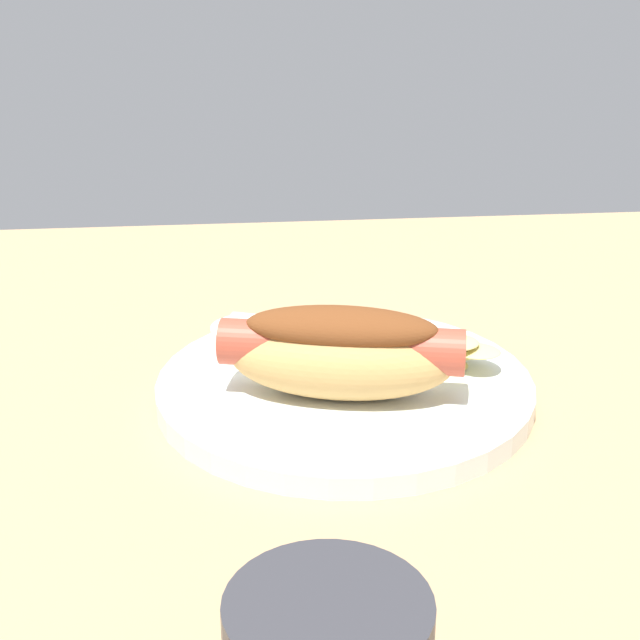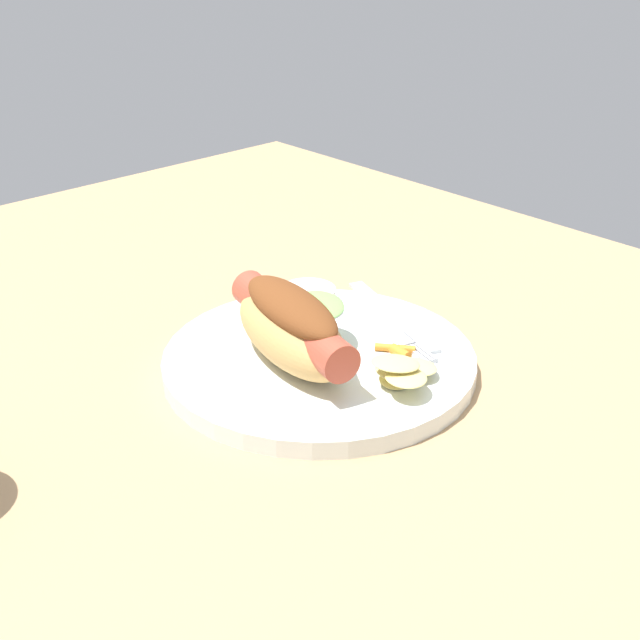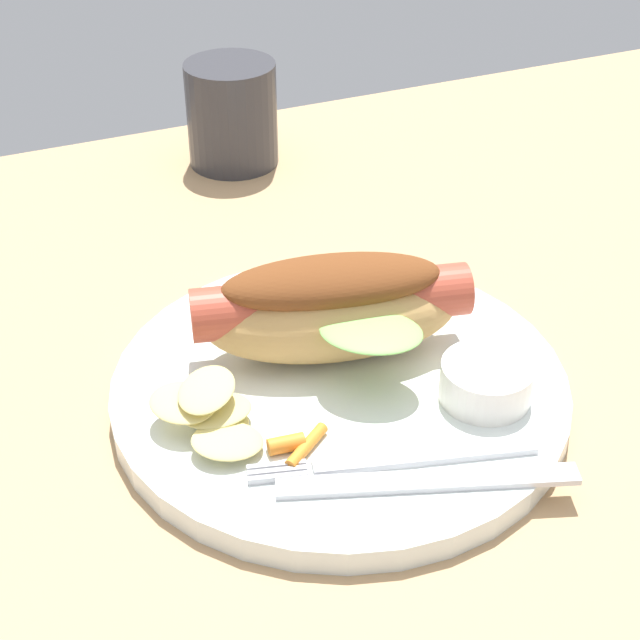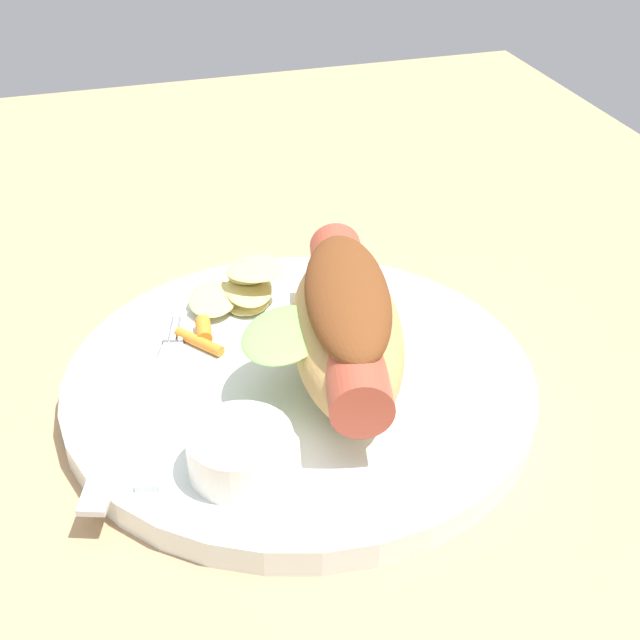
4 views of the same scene
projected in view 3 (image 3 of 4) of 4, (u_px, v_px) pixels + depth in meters
The scene contains 9 objects.
ground_plane at pixel (374, 425), 58.11cm from camera, with size 120.00×90.00×1.80cm, color tan.
plate at pixel (340, 388), 58.26cm from camera, with size 27.38×27.38×1.60cm, color white.
hot_dog at pixel (332, 307), 57.98cm from camera, with size 17.16×12.18×6.51cm.
sauce_ramekin at pixel (486, 382), 55.63cm from camera, with size 5.35×5.35×2.34cm, color white.
fork at pixel (397, 460), 51.71cm from camera, with size 15.26×5.15×0.40cm.
knife at pixel (428, 481), 50.42cm from camera, with size 15.99×1.40×0.36cm, color silver.
chips_pile at pixel (210, 412), 53.30cm from camera, with size 6.51×7.72×2.69cm.
carrot_garnish at pixel (296, 445), 52.36cm from camera, with size 3.67×2.68×0.95cm.
drinking_cup at pixel (232, 114), 83.06cm from camera, with size 7.80×7.80×8.96cm, color #333338.
Camera 3 is at (20.41, 39.04, 37.65)cm, focal length 54.15 mm.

